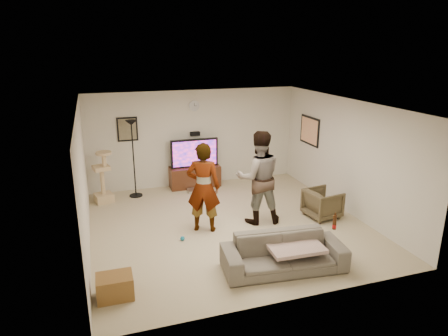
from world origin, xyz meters
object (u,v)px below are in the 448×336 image
object	(u,v)px
tv_stand	(195,177)
beer_bottle	(335,222)
armchair	(323,203)
cat_tree	(102,177)
person_right	(259,178)
tv	(194,153)
side_table	(115,287)
floor_lamp	(134,159)
sofa	(284,253)
person_left	(203,187)

from	to	relation	value
tv_stand	beer_bottle	xyz separation A→B (m)	(1.32, -4.44, 0.44)
tv_stand	armchair	world-z (taller)	armchair
cat_tree	person_right	size ratio (longest dim) A/B	0.64
tv	side_table	bearing A→B (deg)	-118.03
person_right	beer_bottle	bearing A→B (deg)	116.61
floor_lamp	armchair	distance (m)	4.54
cat_tree	side_table	xyz separation A→B (m)	(0.01, -4.00, -0.45)
side_table	tv	bearing A→B (deg)	61.97
person_right	sofa	distance (m)	2.04
person_right	sofa	bearing A→B (deg)	89.10
tv_stand	person_left	size ratio (longest dim) A/B	0.73
person_right	cat_tree	bearing A→B (deg)	-26.53
cat_tree	person_right	world-z (taller)	person_right
person_right	side_table	xyz separation A→B (m)	(-3.05, -1.82, -0.80)
tv_stand	person_left	bearing A→B (deg)	-100.27
floor_lamp	armchair	world-z (taller)	floor_lamp
beer_bottle	armchair	xyz separation A→B (m)	(0.82, 1.67, -0.40)
tv	side_table	distance (m)	5.01
person_right	side_table	world-z (taller)	person_right
floor_lamp	tv_stand	bearing A→B (deg)	7.96
beer_bottle	side_table	size ratio (longest dim) A/B	0.47
cat_tree	person_left	xyz separation A→B (m)	(1.86, -2.21, 0.29)
tv	person_right	xyz separation A→B (m)	(0.72, -2.55, 0.06)
floor_lamp	side_table	bearing A→B (deg)	-100.38
person_right	beer_bottle	size ratio (longest dim) A/B	7.83
tv	armchair	world-z (taller)	tv
person_left	floor_lamp	bearing A→B (deg)	-41.12
tv	beer_bottle	xyz separation A→B (m)	(1.32, -4.44, -0.20)
beer_bottle	armchair	bearing A→B (deg)	63.89
tv	person_left	xyz separation A→B (m)	(-0.47, -2.58, -0.01)
person_left	armchair	distance (m)	2.68
tv	floor_lamp	world-z (taller)	floor_lamp
tv_stand	sofa	xyz separation A→B (m)	(0.39, -4.44, 0.02)
tv_stand	person_right	bearing A→B (deg)	-74.26
sofa	tv	bearing A→B (deg)	101.05
cat_tree	side_table	distance (m)	4.02
person_right	side_table	distance (m)	3.64
tv	sofa	distance (m)	4.50
person_right	armchair	bearing A→B (deg)	-179.95
cat_tree	beer_bottle	distance (m)	5.47
cat_tree	armchair	bearing A→B (deg)	-28.17
tv_stand	cat_tree	bearing A→B (deg)	-170.87
person_right	sofa	size ratio (longest dim) A/B	0.97
floor_lamp	side_table	world-z (taller)	floor_lamp
tv_stand	sofa	world-z (taller)	sofa
person_right	armchair	size ratio (longest dim) A/B	2.86
floor_lamp	person_left	world-z (taller)	floor_lamp
person_left	sofa	bearing A→B (deg)	138.75
cat_tree	sofa	size ratio (longest dim) A/B	0.62
floor_lamp	sofa	distance (m)	4.70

